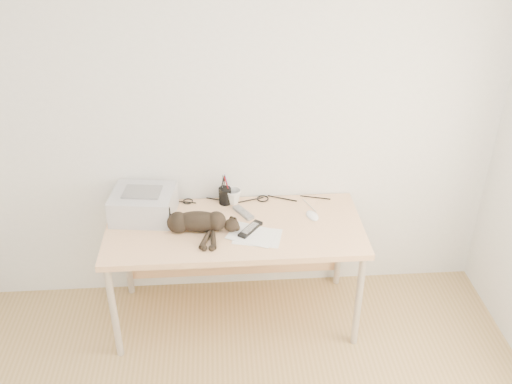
{
  "coord_description": "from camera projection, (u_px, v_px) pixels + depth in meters",
  "views": [
    {
      "loc": [
        -0.07,
        -1.55,
        2.74
      ],
      "look_at": [
        0.13,
        1.34,
        1.01
      ],
      "focal_mm": 40.0,
      "sensor_mm": 36.0,
      "label": 1
    }
  ],
  "objects": [
    {
      "name": "printer",
      "position": [
        144.0,
        204.0,
        3.61
      ],
      "size": [
        0.42,
        0.37,
        0.18
      ],
      "color": "#B1B1B6",
      "rests_on": "desk"
    },
    {
      "name": "pen_cup",
      "position": [
        225.0,
        195.0,
        3.75
      ],
      "size": [
        0.08,
        0.08,
        0.21
      ],
      "color": "black",
      "rests_on": "desk"
    },
    {
      "name": "desk",
      "position": [
        235.0,
        236.0,
        3.69
      ],
      "size": [
        1.6,
        0.7,
        0.74
      ],
      "color": "#E2B184",
      "rests_on": "floor"
    },
    {
      "name": "cable_tangle",
      "position": [
        233.0,
        200.0,
        3.81
      ],
      "size": [
        1.36,
        0.08,
        0.01
      ],
      "primitive_type": null,
      "color": "black",
      "rests_on": "desk"
    },
    {
      "name": "remote_grey",
      "position": [
        243.0,
        213.0,
        3.66
      ],
      "size": [
        0.13,
        0.18,
        0.02
      ],
      "primitive_type": "cube",
      "rotation": [
        0.0,
        0.0,
        0.55
      ],
      "color": "slate",
      "rests_on": "desk"
    },
    {
      "name": "mug",
      "position": [
        233.0,
        196.0,
        3.76
      ],
      "size": [
        0.15,
        0.15,
        0.1
      ],
      "primitive_type": "imported",
      "rotation": [
        0.0,
        0.0,
        0.91
      ],
      "color": "white",
      "rests_on": "desk"
    },
    {
      "name": "papers",
      "position": [
        255.0,
        235.0,
        3.46
      ],
      "size": [
        0.36,
        0.3,
        0.01
      ],
      "color": "white",
      "rests_on": "desk"
    },
    {
      "name": "mouse",
      "position": [
        312.0,
        214.0,
        3.63
      ],
      "size": [
        0.1,
        0.13,
        0.04
      ],
      "primitive_type": "ellipsoid",
      "rotation": [
        0.0,
        0.0,
        0.3
      ],
      "color": "white",
      "rests_on": "desk"
    },
    {
      "name": "remote_black",
      "position": [
        250.0,
        229.0,
        3.5
      ],
      "size": [
        0.16,
        0.19,
        0.02
      ],
      "primitive_type": "cube",
      "rotation": [
        0.0,
        0.0,
        -0.65
      ],
      "color": "black",
      "rests_on": "desk"
    },
    {
      "name": "cat",
      "position": [
        196.0,
        223.0,
        3.47
      ],
      "size": [
        0.6,
        0.3,
        0.14
      ],
      "rotation": [
        0.0,
        0.0,
        -0.1
      ],
      "color": "black",
      "rests_on": "desk"
    },
    {
      "name": "wall_back",
      "position": [
        231.0,
        120.0,
        3.57
      ],
      "size": [
        3.5,
        0.0,
        3.5
      ],
      "primitive_type": "plane",
      "rotation": [
        1.57,
        0.0,
        0.0
      ],
      "color": "white",
      "rests_on": "floor"
    }
  ]
}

